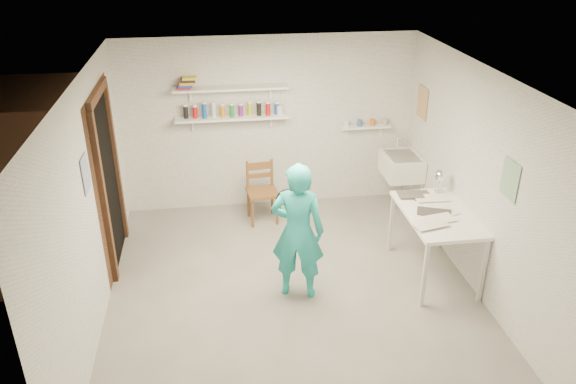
{
  "coord_description": "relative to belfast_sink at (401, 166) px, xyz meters",
  "views": [
    {
      "loc": [
        -0.78,
        -5.03,
        3.71
      ],
      "look_at": [
        0.0,
        0.4,
        1.05
      ],
      "focal_mm": 35.0,
      "sensor_mm": 36.0,
      "label": 1
    }
  ],
  "objects": [
    {
      "name": "floor",
      "position": [
        -1.75,
        -1.7,
        -0.71
      ],
      "size": [
        4.0,
        4.5,
        0.02
      ],
      "primitive_type": "cube",
      "color": "slate",
      "rests_on": "ground"
    },
    {
      "name": "ceiling",
      "position": [
        -1.75,
        -1.7,
        1.71
      ],
      "size": [
        4.0,
        4.5,
        0.02
      ],
      "primitive_type": "cube",
      "color": "silver",
      "rests_on": "wall_back"
    },
    {
      "name": "wall_back",
      "position": [
        -1.75,
        0.56,
        0.5
      ],
      "size": [
        4.0,
        0.02,
        2.4
      ],
      "primitive_type": "cube",
      "color": "silver",
      "rests_on": "ground"
    },
    {
      "name": "wall_front",
      "position": [
        -1.75,
        -3.96,
        0.5
      ],
      "size": [
        4.0,
        0.02,
        2.4
      ],
      "primitive_type": "cube",
      "color": "silver",
      "rests_on": "ground"
    },
    {
      "name": "wall_left",
      "position": [
        -3.76,
        -1.7,
        0.5
      ],
      "size": [
        0.02,
        4.5,
        2.4
      ],
      "primitive_type": "cube",
      "color": "silver",
      "rests_on": "ground"
    },
    {
      "name": "wall_right",
      "position": [
        0.26,
        -1.7,
        0.5
      ],
      "size": [
        0.02,
        4.5,
        2.4
      ],
      "primitive_type": "cube",
      "color": "silver",
      "rests_on": "ground"
    },
    {
      "name": "doorway_recess",
      "position": [
        -3.74,
        -0.65,
        0.3
      ],
      "size": [
        0.02,
        0.9,
        2.0
      ],
      "primitive_type": "cube",
      "color": "black",
      "rests_on": "wall_left"
    },
    {
      "name": "corridor_box",
      "position": [
        -4.45,
        -0.65,
        0.35
      ],
      "size": [
        1.4,
        1.5,
        2.1
      ],
      "primitive_type": "cube",
      "color": "brown",
      "rests_on": "ground"
    },
    {
      "name": "door_lintel",
      "position": [
        -3.72,
        -0.65,
        1.35
      ],
      "size": [
        0.06,
        1.05,
        0.1
      ],
      "primitive_type": "cube",
      "color": "brown",
      "rests_on": "wall_left"
    },
    {
      "name": "door_jamb_near",
      "position": [
        -3.72,
        -1.15,
        0.3
      ],
      "size": [
        0.06,
        0.1,
        2.0
      ],
      "primitive_type": "cube",
      "color": "brown",
      "rests_on": "ground"
    },
    {
      "name": "door_jamb_far",
      "position": [
        -3.72,
        -0.15,
        0.3
      ],
      "size": [
        0.06,
        0.1,
        2.0
      ],
      "primitive_type": "cube",
      "color": "brown",
      "rests_on": "ground"
    },
    {
      "name": "shelf_lower",
      "position": [
        -2.25,
        0.43,
        0.65
      ],
      "size": [
        1.5,
        0.22,
        0.03
      ],
      "primitive_type": "cube",
      "color": "white",
      "rests_on": "wall_back"
    },
    {
      "name": "shelf_upper",
      "position": [
        -2.25,
        0.43,
        1.05
      ],
      "size": [
        1.5,
        0.22,
        0.03
      ],
      "primitive_type": "cube",
      "color": "white",
      "rests_on": "wall_back"
    },
    {
      "name": "ledge_shelf",
      "position": [
        -0.4,
        0.47,
        0.42
      ],
      "size": [
        0.7,
        0.14,
        0.03
      ],
      "primitive_type": "cube",
      "color": "white",
      "rests_on": "wall_back"
    },
    {
      "name": "poster_left",
      "position": [
        -3.74,
        -1.65,
        0.85
      ],
      "size": [
        0.01,
        0.28,
        0.36
      ],
      "primitive_type": "cube",
      "color": "#334C7F",
      "rests_on": "wall_left"
    },
    {
      "name": "poster_right_a",
      "position": [
        0.24,
        0.1,
        0.85
      ],
      "size": [
        0.01,
        0.34,
        0.42
      ],
      "primitive_type": "cube",
      "color": "#995933",
      "rests_on": "wall_right"
    },
    {
      "name": "poster_right_b",
      "position": [
        0.24,
        -2.25,
        0.8
      ],
      "size": [
        0.01,
        0.3,
        0.38
      ],
      "primitive_type": "cube",
      "color": "#3F724C",
      "rests_on": "wall_right"
    },
    {
      "name": "belfast_sink",
      "position": [
        0.0,
        0.0,
        0.0
      ],
      "size": [
        0.48,
        0.6,
        0.3
      ],
      "primitive_type": "cube",
      "color": "white",
      "rests_on": "wall_right"
    },
    {
      "name": "man",
      "position": [
        -1.7,
        -1.69,
        0.08
      ],
      "size": [
        0.65,
        0.51,
        1.55
      ],
      "primitive_type": "imported",
      "rotation": [
        0.0,
        0.0,
        2.86
      ],
      "color": "#22ACA7",
      "rests_on": "ground"
    },
    {
      "name": "wall_clock",
      "position": [
        -1.77,
        -1.48,
        0.33
      ],
      "size": [
        0.28,
        0.11,
        0.28
      ],
      "primitive_type": "cylinder",
      "rotation": [
        1.57,
        0.0,
        -0.28
      ],
      "color": "beige",
      "rests_on": "man"
    },
    {
      "name": "wooden_chair",
      "position": [
        -1.91,
        0.02,
        -0.28
      ],
      "size": [
        0.43,
        0.41,
        0.85
      ],
      "primitive_type": "cube",
      "rotation": [
        0.0,
        0.0,
        0.1
      ],
      "color": "brown",
      "rests_on": "ground"
    },
    {
      "name": "work_table",
      "position": [
        -0.11,
        -1.55,
        -0.3
      ],
      "size": [
        0.73,
        1.21,
        0.81
      ],
      "primitive_type": "cube",
      "color": "white",
      "rests_on": "ground"
    },
    {
      "name": "desk_lamp",
      "position": [
        0.09,
        -1.07,
        0.33
      ],
      "size": [
        0.15,
        0.15,
        0.15
      ],
      "primitive_type": "sphere",
      "color": "white",
      "rests_on": "work_table"
    },
    {
      "name": "spray_cans",
      "position": [
        -2.25,
        0.43,
        0.75
      ],
      "size": [
        1.34,
        0.06,
        0.17
      ],
      "color": "black",
      "rests_on": "shelf_lower"
    },
    {
      "name": "book_stack",
      "position": [
        -2.81,
        0.43,
        1.14
      ],
      "size": [
        0.26,
        0.14,
        0.14
      ],
      "color": "red",
      "rests_on": "shelf_upper"
    },
    {
      "name": "ledge_pots",
      "position": [
        -0.4,
        0.47,
        0.48
      ],
      "size": [
        0.48,
        0.07,
        0.09
      ],
      "color": "silver",
      "rests_on": "ledge_shelf"
    },
    {
      "name": "papers",
      "position": [
        -0.11,
        -1.55,
        0.12
      ],
      "size": [
        0.3,
        0.22,
        0.03
      ],
      "color": "silver",
      "rests_on": "work_table"
    }
  ]
}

